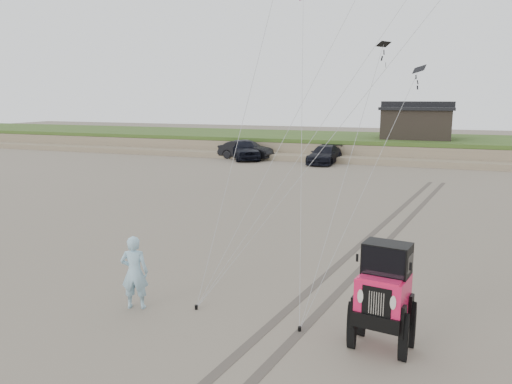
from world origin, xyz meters
TOP-DOWN VIEW (x-y plane):
  - ground at (0.00, 0.00)m, footprint 160.00×160.00m
  - dune_ridge at (0.00, 37.50)m, footprint 160.00×14.25m
  - cabin at (2.00, 37.00)m, footprint 6.40×5.40m
  - truck_a at (-12.22, 29.85)m, footprint 4.71×5.60m
  - truck_b at (-12.18, 30.23)m, footprint 5.17×2.43m
  - truck_c at (-4.86, 29.57)m, footprint 2.37×5.23m
  - jeep at (3.08, -0.69)m, footprint 3.04×5.43m
  - man at (-3.27, -0.70)m, footprint 0.83×0.67m
  - stake_main at (-1.72, -0.26)m, footprint 0.08×0.08m
  - stake_aux at (1.17, -0.53)m, footprint 0.08×0.08m
  - tire_tracks at (2.00, 8.00)m, footprint 5.22×29.74m

SIDE VIEW (x-z plane):
  - ground at x=0.00m, z-range 0.00..0.00m
  - tire_tracks at x=2.00m, z-range 0.00..0.01m
  - stake_main at x=-1.72m, z-range 0.00..0.12m
  - stake_aux at x=1.17m, z-range 0.00..0.12m
  - truck_c at x=-4.86m, z-range 0.00..1.49m
  - truck_b at x=-12.18m, z-range 0.00..1.64m
  - dune_ridge at x=0.00m, z-range -0.04..1.68m
  - truck_a at x=-12.22m, z-range 0.00..1.81m
  - jeep at x=3.08m, z-range 0.00..1.91m
  - man at x=-3.27m, z-range 0.00..1.97m
  - cabin at x=2.00m, z-range 1.56..4.91m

